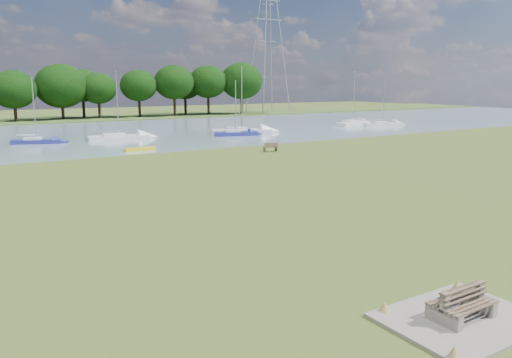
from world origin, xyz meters
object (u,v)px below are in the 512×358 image
sailboat_0 (382,123)px  sailboat_3 (36,140)px  bench_pair (462,304)px  pylon (268,18)px  kayak (140,149)px  riverbank_bench (271,147)px  sailboat_7 (118,136)px  sailboat_2 (353,122)px  sailboat_9 (241,130)px  sailboat_8 (235,132)px

sailboat_0 → sailboat_3: bearing=-167.4°
bench_pair → pylon: pylon is taller
kayak → sailboat_3: (-7.53, 11.34, 0.25)m
bench_pair → sailboat_0: sailboat_0 is taller
bench_pair → riverbank_bench: bearing=64.8°
bench_pair → sailboat_7: sailboat_7 is taller
pylon → sailboat_7: size_ratio=4.08×
kayak → sailboat_0: size_ratio=0.40×
riverbank_bench → kayak: (-10.36, 6.96, -0.25)m
sailboat_2 → kayak: bearing=-176.9°
sailboat_0 → sailboat_3: size_ratio=1.05×
kayak → riverbank_bench: bearing=-34.4°
pylon → sailboat_2: (-7.13, -34.65, -19.36)m
kayak → sailboat_3: sailboat_3 is taller
riverbank_bench → sailboat_9: bearing=73.5°
riverbank_bench → sailboat_2: size_ratio=0.18×
bench_pair → pylon: 98.95m
bench_pair → sailboat_7: (5.12, 48.87, -0.03)m
riverbank_bench → sailboat_8: (4.11, 14.04, 0.04)m
sailboat_7 → riverbank_bench: bearing=-53.9°
sailboat_2 → sailboat_9: size_ratio=0.96×
sailboat_2 → sailboat_3: bearing=166.2°
kayak → sailboat_8: size_ratio=0.44×
riverbank_bench → sailboat_8: 14.63m
sailboat_2 → sailboat_8: size_ratio=1.21×
kayak → sailboat_2: size_ratio=0.36×
sailboat_3 → sailboat_9: bearing=14.9°
sailboat_3 → sailboat_9: 24.30m
riverbank_bench → sailboat_0: bearing=30.8°
bench_pair → sailboat_7: size_ratio=0.23×
pylon → sailboat_8: size_ratio=4.75×
kayak → sailboat_2: bearing=16.1°
sailboat_0 → sailboat_8: size_ratio=1.09×
pylon → sailboat_0: size_ratio=4.37×
kayak → sailboat_9: size_ratio=0.35×
pylon → sailboat_3: (-52.09, -34.51, -19.42)m
sailboat_3 → sailboat_8: bearing=8.3°
riverbank_bench → sailboat_0: 33.32m
bench_pair → sailboat_0: 63.78m
kayak → sailboat_9: sailboat_9 is taller
sailboat_7 → sailboat_8: bearing=-6.7°
sailboat_2 → sailboat_7: size_ratio=1.04×
sailboat_2 → sailboat_8: 23.32m
sailboat_2 → sailboat_7: 36.32m
kayak → bench_pair: bearing=-96.5°
riverbank_bench → kayak: riverbank_bench is taller
kayak → sailboat_3: size_ratio=0.42×
sailboat_0 → sailboat_3: (-47.77, 3.55, 0.01)m
kayak → sailboat_0: bearing=10.4°
sailboat_0 → sailboat_7: size_ratio=0.93×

